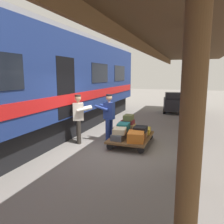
# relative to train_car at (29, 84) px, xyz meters

# --- Properties ---
(ground_plane) EXTENTS (60.00, 60.00, 0.00)m
(ground_plane) POSITION_rel_train_car_xyz_m (-3.32, 0.00, -2.06)
(ground_plane) COLOR slate
(platform_canopy) EXTENTS (3.20, 20.15, 3.56)m
(platform_canopy) POSITION_rel_train_car_xyz_m (-5.36, 0.00, 1.19)
(platform_canopy) COLOR brown
(platform_canopy) RESTS_ON ground_plane
(train_car) EXTENTS (3.02, 16.48, 4.00)m
(train_car) POSITION_rel_train_car_xyz_m (0.00, 0.00, 0.00)
(train_car) COLOR navy
(train_car) RESTS_ON ground_plane
(luggage_cart) EXTENTS (1.26, 1.90, 0.30)m
(luggage_cart) POSITION_rel_train_car_xyz_m (-3.55, -0.73, -1.81)
(luggage_cart) COLOR brown
(luggage_cart) RESTS_ON ground_plane
(suitcase_orange_carryall) EXTENTS (0.58, 0.68, 0.30)m
(suitcase_orange_carryall) POSITION_rel_train_car_xyz_m (-3.83, -0.21, -1.61)
(suitcase_orange_carryall) COLOR #CC6B23
(suitcase_orange_carryall) RESTS_ON luggage_cart
(suitcase_tan_vintage) EXTENTS (0.54, 0.48, 0.30)m
(suitcase_tan_vintage) POSITION_rel_train_car_xyz_m (-3.27, -1.25, -1.62)
(suitcase_tan_vintage) COLOR tan
(suitcase_tan_vintage) RESTS_ON luggage_cart
(suitcase_slate_roller) EXTENTS (0.41, 0.60, 0.19)m
(suitcase_slate_roller) POSITION_rel_train_car_xyz_m (-3.27, -0.21, -1.67)
(suitcase_slate_roller) COLOR #4C515B
(suitcase_slate_roller) RESTS_ON luggage_cart
(suitcase_brown_leather) EXTENTS (0.51, 0.49, 0.20)m
(suitcase_brown_leather) POSITION_rel_train_car_xyz_m (-3.83, -0.73, -1.67)
(suitcase_brown_leather) COLOR brown
(suitcase_brown_leather) RESTS_ON luggage_cart
(suitcase_yellow_case) EXTENTS (0.56, 0.57, 0.19)m
(suitcase_yellow_case) POSITION_rel_train_car_xyz_m (-3.83, -1.25, -1.67)
(suitcase_yellow_case) COLOR gold
(suitcase_yellow_case) RESTS_ON luggage_cart
(suitcase_burgundy_valise) EXTENTS (0.52, 0.53, 0.19)m
(suitcase_burgundy_valise) POSITION_rel_train_car_xyz_m (-3.27, -0.73, -1.67)
(suitcase_burgundy_valise) COLOR maroon
(suitcase_burgundy_valise) RESTS_ON luggage_cart
(suitcase_maroon_trunk) EXTENTS (0.45, 0.40, 0.14)m
(suitcase_maroon_trunk) POSITION_rel_train_car_xyz_m (-3.27, -1.25, -1.39)
(suitcase_maroon_trunk) COLOR maroon
(suitcase_maroon_trunk) RESTS_ON suitcase_tan_vintage
(suitcase_cream_canvas) EXTENTS (0.45, 0.52, 0.17)m
(suitcase_cream_canvas) POSITION_rel_train_car_xyz_m (-3.28, -0.24, -1.48)
(suitcase_cream_canvas) COLOR beige
(suitcase_cream_canvas) RESTS_ON suitcase_slate_roller
(suitcase_olive_duffel) EXTENTS (0.31, 0.44, 0.19)m
(suitcase_olive_duffel) POSITION_rel_train_car_xyz_m (-3.29, -1.26, -1.23)
(suitcase_olive_duffel) COLOR brown
(suitcase_olive_duffel) RESTS_ON suitcase_maroon_trunk
(suitcase_black_hardshell) EXTENTS (0.42, 0.49, 0.17)m
(suitcase_black_hardshell) POSITION_rel_train_car_xyz_m (-3.87, -0.70, -1.48)
(suitcase_black_hardshell) COLOR black
(suitcase_black_hardshell) RESTS_ON suitcase_brown_leather
(suitcase_teal_softside) EXTENTS (0.42, 0.52, 0.24)m
(suitcase_teal_softside) POSITION_rel_train_car_xyz_m (-3.26, -0.75, -1.45)
(suitcase_teal_softside) COLOR #1E666B
(suitcase_teal_softside) RESTS_ON suitcase_burgundy_valise
(porter_in_overalls) EXTENTS (0.71, 0.50, 1.70)m
(porter_in_overalls) POSITION_rel_train_car_xyz_m (-2.68, -0.82, -1.14)
(porter_in_overalls) COLOR navy
(porter_in_overalls) RESTS_ON ground_plane
(porter_by_door) EXTENTS (0.74, 0.63, 1.70)m
(porter_by_door) POSITION_rel_train_car_xyz_m (-1.78, -0.29, -1.14)
(porter_by_door) COLOR #332D28
(porter_by_door) RESTS_ON ground_plane
(baggage_tug) EXTENTS (1.34, 1.84, 1.30)m
(baggage_tug) POSITION_rel_train_car_xyz_m (-4.37, -7.73, -1.43)
(baggage_tug) COLOR black
(baggage_tug) RESTS_ON ground_plane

